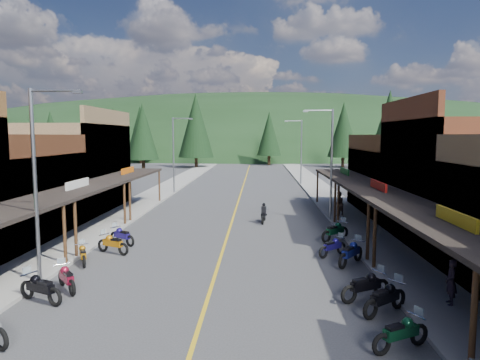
# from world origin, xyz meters

# --- Properties ---
(ground) EXTENTS (220.00, 220.00, 0.00)m
(ground) POSITION_xyz_m (0.00, 0.00, 0.00)
(ground) COLOR #38383A
(ground) RESTS_ON ground
(centerline) EXTENTS (0.15, 90.00, 0.01)m
(centerline) POSITION_xyz_m (0.00, 20.00, 0.01)
(centerline) COLOR gold
(centerline) RESTS_ON ground
(sidewalk_west) EXTENTS (3.40, 94.00, 0.15)m
(sidewalk_west) POSITION_xyz_m (-8.70, 20.00, 0.07)
(sidewalk_west) COLOR gray
(sidewalk_west) RESTS_ON ground
(sidewalk_east) EXTENTS (3.40, 94.00, 0.15)m
(sidewalk_east) POSITION_xyz_m (8.70, 20.00, 0.07)
(sidewalk_east) COLOR gray
(sidewalk_east) RESTS_ON ground
(shop_west_3) EXTENTS (10.90, 10.20, 8.20)m
(shop_west_3) POSITION_xyz_m (-13.78, 11.30, 3.52)
(shop_west_3) COLOR brown
(shop_west_3) RESTS_ON ground
(shop_east_2) EXTENTS (10.90, 9.00, 8.20)m
(shop_east_2) POSITION_xyz_m (13.78, 1.70, 3.52)
(shop_east_2) COLOR #562B19
(shop_east_2) RESTS_ON ground
(shop_east_3) EXTENTS (10.90, 10.20, 6.20)m
(shop_east_3) POSITION_xyz_m (13.75, 11.30, 2.53)
(shop_east_3) COLOR #4C2D16
(shop_east_3) RESTS_ON ground
(streetlight_0) EXTENTS (2.16, 0.18, 8.00)m
(streetlight_0) POSITION_xyz_m (-6.95, -6.00, 4.46)
(streetlight_0) COLOR gray
(streetlight_0) RESTS_ON ground
(streetlight_1) EXTENTS (2.16, 0.18, 8.00)m
(streetlight_1) POSITION_xyz_m (-6.95, 22.00, 4.46)
(streetlight_1) COLOR gray
(streetlight_1) RESTS_ON ground
(streetlight_2) EXTENTS (2.16, 0.18, 8.00)m
(streetlight_2) POSITION_xyz_m (6.95, 8.00, 4.46)
(streetlight_2) COLOR gray
(streetlight_2) RESTS_ON ground
(streetlight_3) EXTENTS (2.16, 0.18, 8.00)m
(streetlight_3) POSITION_xyz_m (6.95, 30.00, 4.46)
(streetlight_3) COLOR gray
(streetlight_3) RESTS_ON ground
(ridge_hill) EXTENTS (310.00, 140.00, 60.00)m
(ridge_hill) POSITION_xyz_m (0.00, 135.00, 0.00)
(ridge_hill) COLOR black
(ridge_hill) RESTS_ON ground
(pine_0) EXTENTS (5.04, 5.04, 11.00)m
(pine_0) POSITION_xyz_m (-40.00, 62.00, 6.48)
(pine_0) COLOR black
(pine_0) RESTS_ON ground
(pine_1) EXTENTS (5.88, 5.88, 12.50)m
(pine_1) POSITION_xyz_m (-24.00, 70.00, 7.24)
(pine_1) COLOR black
(pine_1) RESTS_ON ground
(pine_2) EXTENTS (6.72, 6.72, 14.00)m
(pine_2) POSITION_xyz_m (-10.00, 58.00, 7.99)
(pine_2) COLOR black
(pine_2) RESTS_ON ground
(pine_3) EXTENTS (5.04, 5.04, 11.00)m
(pine_3) POSITION_xyz_m (4.00, 66.00, 6.48)
(pine_3) COLOR black
(pine_3) RESTS_ON ground
(pine_4) EXTENTS (5.88, 5.88, 12.50)m
(pine_4) POSITION_xyz_m (18.00, 60.00, 7.24)
(pine_4) COLOR black
(pine_4) RESTS_ON ground
(pine_5) EXTENTS (6.72, 6.72, 14.00)m
(pine_5) POSITION_xyz_m (34.00, 72.00, 7.99)
(pine_5) COLOR black
(pine_5) RESTS_ON ground
(pine_7) EXTENTS (5.88, 5.88, 12.50)m
(pine_7) POSITION_xyz_m (-32.00, 76.00, 7.24)
(pine_7) COLOR black
(pine_7) RESTS_ON ground
(pine_8) EXTENTS (4.48, 4.48, 10.00)m
(pine_8) POSITION_xyz_m (-22.00, 40.00, 5.98)
(pine_8) COLOR black
(pine_8) RESTS_ON ground
(pine_9) EXTENTS (4.93, 4.93, 10.80)m
(pine_9) POSITION_xyz_m (24.00, 45.00, 6.38)
(pine_9) COLOR black
(pine_9) RESTS_ON ground
(pine_10) EXTENTS (5.38, 5.38, 11.60)m
(pine_10) POSITION_xyz_m (-18.00, 50.00, 6.78)
(pine_10) COLOR black
(pine_10) RESTS_ON ground
(pine_11) EXTENTS (5.82, 5.82, 12.40)m
(pine_11) POSITION_xyz_m (20.00, 38.00, 7.19)
(pine_11) COLOR black
(pine_11) RESTS_ON ground
(bike_west_4) EXTENTS (2.25, 1.57, 1.23)m
(bike_west_4) POSITION_xyz_m (-6.11, -7.83, 0.62)
(bike_west_4) COLOR black
(bike_west_4) RESTS_ON ground
(bike_west_5) EXTENTS (1.80, 1.97, 1.15)m
(bike_west_5) POSITION_xyz_m (-5.69, -6.60, 0.57)
(bike_west_5) COLOR maroon
(bike_west_5) RESTS_ON ground
(bike_west_6) EXTENTS (1.38, 1.93, 1.06)m
(bike_west_6) POSITION_xyz_m (-6.48, -3.13, 0.53)
(bike_west_6) COLOR #A3660B
(bike_west_6) RESTS_ON ground
(bike_west_7) EXTENTS (2.15, 1.54, 1.18)m
(bike_west_7) POSITION_xyz_m (-5.68, -1.26, 0.59)
(bike_west_7) COLOR #C2740D
(bike_west_7) RESTS_ON ground
(bike_west_8) EXTENTS (2.03, 1.73, 1.16)m
(bike_west_8) POSITION_xyz_m (-5.77, 0.55, 0.58)
(bike_west_8) COLOR navy
(bike_west_8) RESTS_ON ground
(bike_east_3) EXTENTS (2.09, 1.52, 1.15)m
(bike_east_3) POSITION_xyz_m (6.00, -10.82, 0.57)
(bike_east_3) COLOR #0B3920
(bike_east_3) RESTS_ON ground
(bike_east_4) EXTENTS (2.18, 1.93, 1.25)m
(bike_east_4) POSITION_xyz_m (6.28, -8.31, 0.63)
(bike_east_4) COLOR black
(bike_east_4) RESTS_ON ground
(bike_east_5) EXTENTS (2.27, 1.66, 1.25)m
(bike_east_5) POSITION_xyz_m (5.91, -7.10, 0.62)
(bike_east_5) COLOR black
(bike_east_5) RESTS_ON ground
(bike_east_6) EXTENTS (2.00, 2.28, 1.31)m
(bike_east_6) POSITION_xyz_m (6.30, -2.69, 0.65)
(bike_east_6) COLOR navy
(bike_east_6) RESTS_ON ground
(bike_east_7) EXTENTS (1.89, 1.73, 1.10)m
(bike_east_7) POSITION_xyz_m (5.69, -1.21, 0.55)
(bike_east_7) COLOR navy
(bike_east_7) RESTS_ON ground
(bike_east_8) EXTENTS (2.19, 2.06, 1.29)m
(bike_east_8) POSITION_xyz_m (6.38, 1.97, 0.64)
(bike_east_8) COLOR #0C4025
(bike_east_8) RESTS_ON ground
(rider_on_bike) EXTENTS (0.84, 1.97, 1.46)m
(rider_on_bike) POSITION_xyz_m (2.27, 7.04, 0.58)
(rider_on_bike) COLOR black
(rider_on_bike) RESTS_ON ground
(pedestrian_east_a) EXTENTS (0.47, 0.65, 1.64)m
(pedestrian_east_a) POSITION_xyz_m (8.77, -7.67, 0.97)
(pedestrian_east_a) COLOR black
(pedestrian_east_a) RESTS_ON sidewalk_east
(pedestrian_east_b) EXTENTS (1.02, 0.96, 1.84)m
(pedestrian_east_b) POSITION_xyz_m (7.89, 9.17, 1.07)
(pedestrian_east_b) COLOR brown
(pedestrian_east_b) RESTS_ON sidewalk_east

